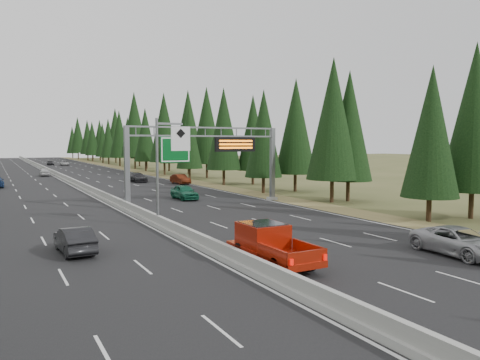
# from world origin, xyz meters

# --- Properties ---
(road) EXTENTS (32.00, 260.00, 0.08)m
(road) POSITION_xyz_m (0.00, 80.00, 0.04)
(road) COLOR black
(road) RESTS_ON ground
(shoulder_right) EXTENTS (3.60, 260.00, 0.06)m
(shoulder_right) POSITION_xyz_m (17.80, 80.00, 0.03)
(shoulder_right) COLOR olive
(shoulder_right) RESTS_ON ground
(median_barrier) EXTENTS (0.70, 260.00, 0.85)m
(median_barrier) POSITION_xyz_m (0.00, 80.00, 0.41)
(median_barrier) COLOR gray
(median_barrier) RESTS_ON road
(sign_gantry) EXTENTS (16.75, 0.98, 7.80)m
(sign_gantry) POSITION_xyz_m (8.92, 34.88, 5.27)
(sign_gantry) COLOR slate
(sign_gantry) RESTS_ON road
(hov_sign_pole) EXTENTS (2.80, 0.50, 8.00)m
(hov_sign_pole) POSITION_xyz_m (0.58, 24.97, 4.72)
(hov_sign_pole) COLOR slate
(hov_sign_pole) RESTS_ON road
(tree_row_right) EXTENTS (11.66, 243.39, 18.74)m
(tree_row_right) POSITION_xyz_m (22.00, 70.87, 8.66)
(tree_row_right) COLOR black
(tree_row_right) RESTS_ON ground
(silver_minivan) EXTENTS (2.98, 5.73, 1.54)m
(silver_minivan) POSITION_xyz_m (11.87, 8.64, 0.85)
(silver_minivan) COLOR #A0A0A4
(silver_minivan) RESTS_ON road
(red_pickup) EXTENTS (2.19, 6.14, 2.00)m
(red_pickup) POSITION_xyz_m (1.73, 12.31, 1.19)
(red_pickup) COLOR black
(red_pickup) RESTS_ON road
(car_ahead_green) EXTENTS (1.93, 4.76, 1.62)m
(car_ahead_green) POSITION_xyz_m (7.92, 40.00, 0.89)
(car_ahead_green) COLOR #145B3E
(car_ahead_green) RESTS_ON road
(car_ahead_dkred) EXTENTS (1.88, 4.56, 1.47)m
(car_ahead_dkred) POSITION_xyz_m (14.50, 58.53, 0.81)
(car_ahead_dkred) COLOR #4F1B0B
(car_ahead_dkred) RESTS_ON road
(car_ahead_dkgrey) EXTENTS (2.15, 5.02, 1.44)m
(car_ahead_dkgrey) POSITION_xyz_m (9.79, 65.00, 0.80)
(car_ahead_dkgrey) COLOR black
(car_ahead_dkgrey) RESTS_ON road
(car_ahead_white) EXTENTS (2.37, 4.73, 1.28)m
(car_ahead_white) POSITION_xyz_m (7.25, 128.92, 0.72)
(car_ahead_white) COLOR #B6B6B6
(car_ahead_white) RESTS_ON road
(car_ahead_far) EXTENTS (1.76, 3.91, 1.31)m
(car_ahead_far) POSITION_xyz_m (3.98, 133.02, 0.73)
(car_ahead_far) COLOR black
(car_ahead_far) RESTS_ON road
(car_onc_near) EXTENTS (1.83, 4.57, 1.48)m
(car_onc_near) POSITION_xyz_m (-6.76, 19.25, 0.82)
(car_onc_near) COLOR black
(car_onc_near) RESTS_ON road
(car_onc_white) EXTENTS (1.97, 4.49, 1.50)m
(car_onc_white) POSITION_xyz_m (-1.93, 86.53, 0.83)
(car_onc_white) COLOR #B9B9B9
(car_onc_white) RESTS_ON road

